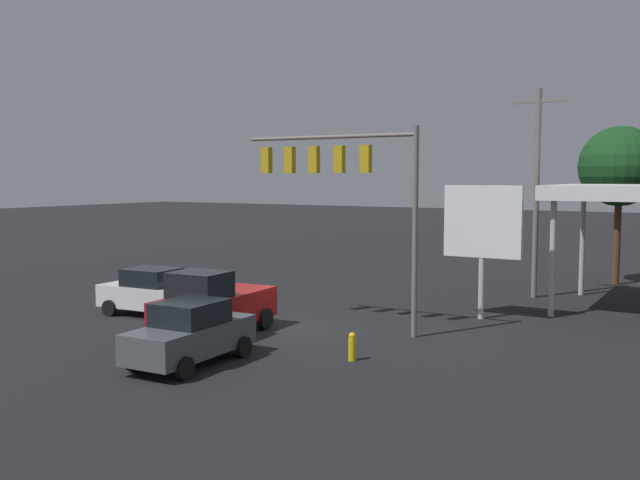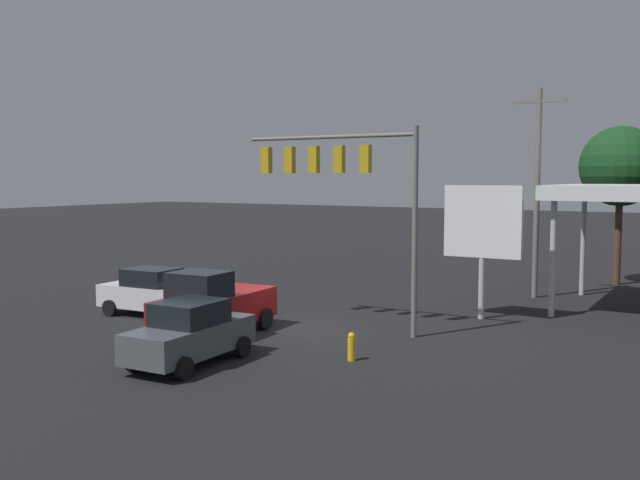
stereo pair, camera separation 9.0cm
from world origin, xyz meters
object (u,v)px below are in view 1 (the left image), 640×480
(traffic_signal_assembly, at_px, (342,176))
(fire_hydrant, at_px, (352,347))
(price_sign, at_px, (483,225))
(sedan_far, at_px, (191,333))
(sedan_waiting, at_px, (152,292))
(pickup_parked, at_px, (213,306))
(utility_pole, at_px, (537,188))
(street_tree, at_px, (620,167))

(traffic_signal_assembly, bearing_deg, fire_hydrant, 122.86)
(price_sign, xyz_separation_m, sedan_far, (5.33, 11.25, -2.78))
(sedan_waiting, relative_size, pickup_parked, 0.85)
(fire_hydrant, bearing_deg, pickup_parked, -4.01)
(utility_pole, relative_size, price_sign, 1.83)
(traffic_signal_assembly, relative_size, street_tree, 0.90)
(pickup_parked, bearing_deg, price_sign, 134.82)
(sedan_waiting, distance_m, sedan_far, 8.16)
(price_sign, bearing_deg, utility_pole, -95.03)
(price_sign, height_order, fire_hydrant, price_sign)
(sedan_far, bearing_deg, pickup_parked, -153.36)
(sedan_waiting, bearing_deg, fire_hydrant, 165.14)
(sedan_far, xyz_separation_m, street_tree, (-8.54, -23.64, 5.21))
(utility_pole, bearing_deg, street_tree, -113.18)
(sedan_waiting, height_order, fire_hydrant, sedan_waiting)
(price_sign, xyz_separation_m, fire_hydrant, (1.33, 8.40, -3.30))
(sedan_waiting, relative_size, fire_hydrant, 5.10)
(pickup_parked, xyz_separation_m, sedan_far, (-1.81, 3.25, -0.16))
(sedan_waiting, distance_m, fire_hydrant, 10.66)
(pickup_parked, bearing_deg, street_tree, 149.66)
(pickup_parked, bearing_deg, utility_pole, 148.09)
(sedan_waiting, distance_m, pickup_parked, 4.95)
(traffic_signal_assembly, xyz_separation_m, pickup_parked, (3.23, 3.58, -4.58))
(utility_pole, distance_m, fire_hydrant, 15.40)
(pickup_parked, bearing_deg, traffic_signal_assembly, 134.58)
(traffic_signal_assembly, bearing_deg, sedan_waiting, 13.07)
(sedan_waiting, height_order, sedan_far, same)
(price_sign, bearing_deg, traffic_signal_assembly, 48.44)
(price_sign, relative_size, sedan_waiting, 1.18)
(street_tree, bearing_deg, fire_hydrant, 77.67)
(utility_pole, height_order, sedan_waiting, utility_pole)
(utility_pole, bearing_deg, fire_hydrant, 82.67)
(price_sign, distance_m, pickup_parked, 11.03)
(sedan_far, height_order, street_tree, street_tree)
(traffic_signal_assembly, height_order, fire_hydrant, traffic_signal_assembly)
(traffic_signal_assembly, height_order, pickup_parked, traffic_signal_assembly)
(fire_hydrant, bearing_deg, price_sign, -99.00)
(price_sign, height_order, sedan_waiting, price_sign)
(price_sign, distance_m, sedan_waiting, 13.60)
(sedan_waiting, distance_m, street_tree, 24.46)
(traffic_signal_assembly, bearing_deg, utility_pole, -112.85)
(pickup_parked, relative_size, street_tree, 0.64)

